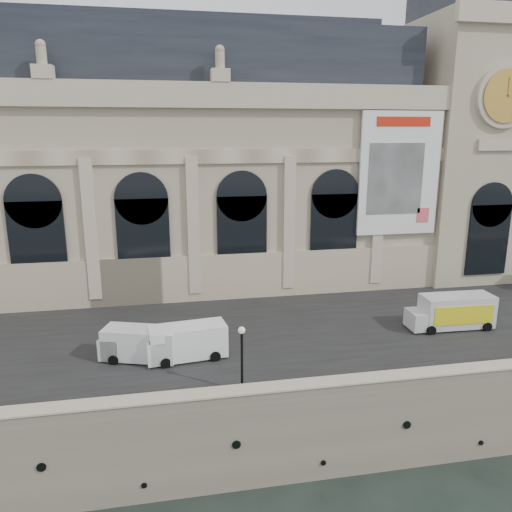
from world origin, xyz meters
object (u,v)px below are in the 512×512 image
at_px(van_b, 136,344).
at_px(box_truck, 452,312).
at_px(van_c, 183,343).
at_px(lamp_right, 242,360).

relative_size(van_b, box_truck, 0.82).
distance_m(van_c, lamp_right, 7.02).
distance_m(box_truck, lamp_right, 21.94).
relative_size(van_c, lamp_right, 1.34).
xyz_separation_m(van_b, van_c, (3.57, -0.57, 0.06)).
xyz_separation_m(box_truck, lamp_right, (-20.51, -7.75, 0.82)).
relative_size(van_b, van_c, 0.99).
bearing_deg(lamp_right, van_c, 122.38).
bearing_deg(van_c, box_truck, 4.43).
relative_size(box_truck, lamp_right, 1.62).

